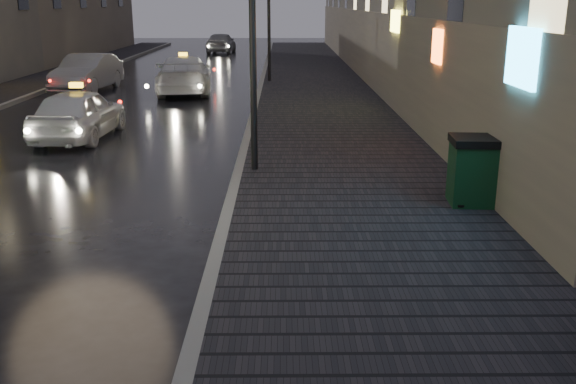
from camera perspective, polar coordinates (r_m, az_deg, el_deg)
name	(u,v)px	position (r m, az deg, el deg)	size (l,w,h in m)	color
ground	(88,300)	(8.58, -17.31, -9.16)	(120.00, 120.00, 0.00)	black
sidewalk	(315,85)	(28.64, 2.46, 9.49)	(4.60, 58.00, 0.15)	black
curb	(261,85)	(28.62, -2.41, 9.48)	(0.20, 58.00, 0.15)	slate
sidewalk_far	(29,85)	(30.70, -22.04, 8.79)	(2.40, 58.00, 0.15)	black
curb_far	(59,85)	(30.25, -19.73, 8.92)	(0.20, 58.00, 0.15)	slate
lamp_near	(252,8)	(13.39, -3.20, 16.02)	(0.36, 0.36, 5.28)	black
lamp_far	(269,4)	(29.39, -1.72, 16.35)	(0.36, 0.36, 5.28)	black
trash_bin	(472,170)	(11.76, 16.06, 1.89)	(0.84, 0.84, 1.21)	#0E331A
taxi_near	(79,113)	(18.42, -18.11, 6.66)	(1.64, 4.08, 1.39)	silver
car_left_mid	(87,73)	(28.44, -17.41, 10.09)	(1.60, 4.58, 1.51)	gray
taxi_mid	(184,75)	(26.80, -9.23, 10.25)	(2.10, 5.16, 1.50)	silver
car_far	(221,43)	(47.92, -5.97, 13.07)	(1.74, 4.32, 1.47)	gray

